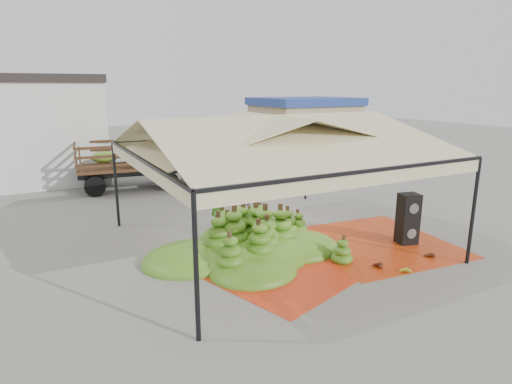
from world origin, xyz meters
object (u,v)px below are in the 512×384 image
vendor (245,194)px  truck_right (277,149)px  speaker_stack (408,219)px  truck_left (158,157)px  banana_heap (249,234)px

vendor → truck_right: (5.29, 6.44, 0.59)m
speaker_stack → truck_left: truck_left is taller
speaker_stack → truck_right: truck_right is taller
speaker_stack → vendor: bearing=132.7°
vendor → truck_right: size_ratio=0.23×
banana_heap → truck_right: bearing=55.5°
banana_heap → vendor: (1.84, 3.94, 0.10)m
truck_right → banana_heap: bearing=-110.0°
speaker_stack → banana_heap: bearing=177.0°
speaker_stack → vendor: size_ratio=1.07×
truck_right → speaker_stack: bearing=-86.5°
speaker_stack → truck_right: bearing=92.5°
truck_left → banana_heap: bearing=-84.0°
banana_heap → speaker_stack: bearing=-16.5°
speaker_stack → vendor: (-3.00, 5.38, -0.05)m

